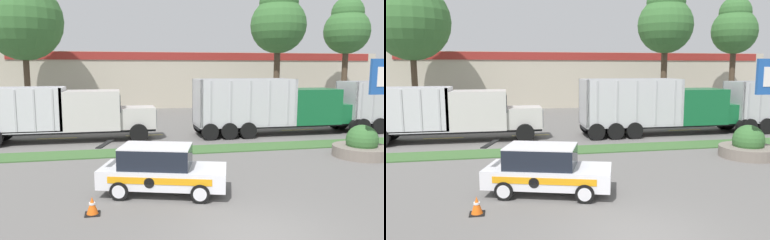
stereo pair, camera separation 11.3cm
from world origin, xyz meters
TOP-DOWN VIEW (x-y plane):
  - ground_plane at (0.00, 0.00)m, footprint 600.00×600.00m
  - grass_verge at (0.00, 10.44)m, footprint 120.00×1.92m
  - centre_line_3 at (-7.18, 15.39)m, footprint 2.40×0.14m
  - centre_line_4 at (-1.78, 15.39)m, footprint 2.40×0.14m
  - centre_line_5 at (3.62, 15.39)m, footprint 2.40×0.14m
  - centre_line_6 at (9.02, 15.39)m, footprint 2.40×0.14m
  - centre_line_7 at (14.42, 15.39)m, footprint 2.40×0.14m
  - dump_truck_lead at (-6.26, 14.28)m, footprint 12.15×2.59m
  - dump_truck_trail at (8.03, 14.13)m, footprint 11.68×2.74m
  - rally_car at (-2.04, 3.95)m, footprint 4.66×2.98m
  - stone_planter at (8.31, 7.40)m, footprint 2.75×2.75m
  - traffic_cone at (-4.29, 2.43)m, footprint 0.45×0.45m
  - store_building_backdrop at (5.90, 37.18)m, footprint 42.02×12.10m
  - tree_behind_left at (10.95, 23.56)m, footprint 4.96×4.96m
  - tree_behind_centre at (19.57, 26.16)m, footprint 4.54×4.54m
  - tree_behind_right at (-10.99, 25.94)m, footprint 6.57×6.57m

SIDE VIEW (x-z plane):
  - ground_plane at x=0.00m, z-range 0.00..0.00m
  - centre_line_3 at x=-7.18m, z-range 0.00..0.01m
  - centre_line_4 at x=-1.78m, z-range 0.00..0.01m
  - centre_line_5 at x=3.62m, z-range 0.00..0.01m
  - centre_line_6 at x=9.02m, z-range 0.00..0.01m
  - centre_line_7 at x=14.42m, z-range 0.00..0.01m
  - grass_verge at x=0.00m, z-range 0.00..0.06m
  - traffic_cone at x=-4.29m, z-range -0.01..0.54m
  - stone_planter at x=8.31m, z-range -0.27..1.32m
  - rally_car at x=-2.04m, z-range 0.00..1.72m
  - dump_truck_lead at x=-6.26m, z-range -0.04..3.19m
  - dump_truck_trail at x=8.03m, z-range -0.21..3.43m
  - store_building_backdrop at x=5.90m, z-range 0.00..6.01m
  - tree_behind_centre at x=19.57m, z-range 2.67..14.08m
  - tree_behind_left at x=10.95m, z-range 2.63..14.46m
  - tree_behind_right at x=-10.99m, z-range 2.30..15.45m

